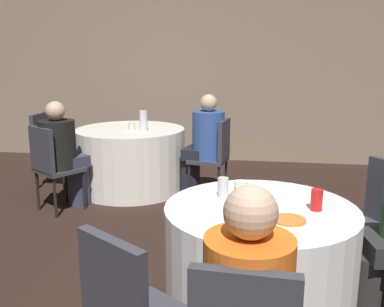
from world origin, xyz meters
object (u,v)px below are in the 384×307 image
Objects in this scene: table_near at (259,266)px; pizza_plate_near at (289,221)px; soda_can_silver at (223,187)px; soda_can_blue at (259,203)px; bottle_far at (143,121)px; chair_far_southwest at (51,161)px; person_black_shirt at (64,154)px; chair_far_west at (48,143)px; soda_can_red at (317,200)px; chair_near_northeast at (380,214)px; person_blue_shirt at (203,145)px; chair_far_east at (216,151)px; table_far at (131,159)px.

pizza_plate_near is at bearing -54.80° from table_near.
soda_can_silver is 1.00× the size of soda_can_blue.
table_near is at bearing -60.78° from bottle_far.
person_black_shirt is at bearing 90.00° from chair_far_southwest.
chair_far_west is 7.37× the size of soda_can_red.
soda_can_red is at bearing 51.20° from pizza_plate_near.
chair_near_northeast is 2.29m from person_blue_shirt.
chair_far_west is at bearing 135.12° from soda_can_silver.
chair_far_west is 1.95m from person_blue_shirt.
table_near is 0.98m from chair_near_northeast.
table_near is 1.24× the size of chair_near_northeast.
person_blue_shirt is (1.95, -0.15, 0.06)m from chair_far_west.
chair_far_east and chair_far_southwest have the same top height.
bottle_far reaches higher than table_near.
pizza_plate_near is at bearing -5.77° from chair_far_southwest.
chair_far_southwest is 3.78× the size of bottle_far.
chair_far_southwest is (-1.62, -0.71, 0.00)m from chair_far_east.
chair_near_northeast reaches higher than table_near.
bottle_far is at bearing 117.89° from soda_can_blue.
chair_far_east is 3.78× the size of bottle_far.
person_blue_shirt is (0.89, -0.15, 0.23)m from table_far.
pizza_plate_near is at bearing -60.28° from bottle_far.
bottle_far is (-0.69, 0.01, 0.26)m from person_blue_shirt.
chair_near_northeast reaches higher than soda_can_red.
table_near is 9.12× the size of soda_can_blue.
person_black_shirt is at bearing 137.36° from soda_can_blue.
soda_can_red is at bearing -53.79° from table_far.
person_black_shirt is 0.97× the size of person_blue_shirt.
chair_far_southwest reaches higher than soda_can_red.
table_near is 0.51m from soda_can_silver.
person_black_shirt is (-1.53, -0.58, 0.05)m from chair_far_east.
soda_can_red is (0.54, -0.15, 0.00)m from soda_can_silver.
table_near is 0.53m from soda_can_red.
person_black_shirt reaches higher than table_far.
chair_far_east reaches higher than table_far.
table_far is 3.11m from soda_can_red.
chair_near_northeast and chair_far_west have the same top height.
chair_near_northeast is 2.80m from bottle_far.
chair_far_west is 7.37× the size of soda_can_silver.
person_black_shirt is (0.57, -0.75, 0.05)m from chair_far_west.
table_far is 2.69m from soda_can_silver.
person_black_shirt reaches higher than soda_can_blue.
bottle_far is (0.78, 0.75, 0.32)m from chair_far_southwest.
person_black_shirt reaches higher than soda_can_red.
table_near is 4.68× the size of bottle_far.
chair_far_west is at bearing 136.00° from table_near.
soda_can_red is (2.31, -1.73, 0.21)m from person_black_shirt.
soda_can_blue is (-0.01, -0.10, 0.43)m from table_near.
person_black_shirt is 9.37× the size of soda_can_red.
chair_far_east is 0.77× the size of person_blue_shirt.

